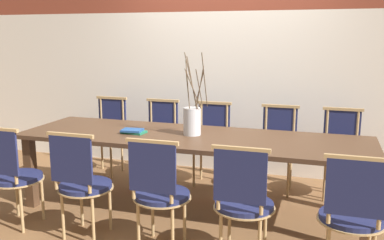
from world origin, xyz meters
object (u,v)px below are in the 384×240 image
object	(u,v)px
dining_table	(192,143)
chair_near_center	(159,190)
book_stack	(133,131)
chair_far_center	(211,141)
vase_centerpiece	(192,120)

from	to	relation	value
dining_table	chair_near_center	xyz separation A→B (m)	(-0.00, -0.82, -0.17)
dining_table	book_stack	world-z (taller)	book_stack
dining_table	chair_near_center	bearing A→B (deg)	-90.32
chair_far_center	vase_centerpiece	xyz separation A→B (m)	(0.03, -0.78, 0.39)
chair_near_center	book_stack	distance (m)	0.97
chair_near_center	chair_far_center	xyz separation A→B (m)	(-0.03, 1.64, 0.00)
dining_table	chair_near_center	distance (m)	0.84
chair_far_center	book_stack	xyz separation A→B (m)	(-0.53, -0.90, 0.27)
dining_table	vase_centerpiece	xyz separation A→B (m)	(-0.01, 0.04, 0.22)
dining_table	chair_far_center	distance (m)	0.84
chair_near_center	book_stack	bearing A→B (deg)	127.40
chair_far_center	book_stack	size ratio (longest dim) A/B	3.95
chair_near_center	book_stack	size ratio (longest dim) A/B	3.95
chair_far_center	vase_centerpiece	distance (m)	0.88
dining_table	vase_centerpiece	bearing A→B (deg)	104.32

